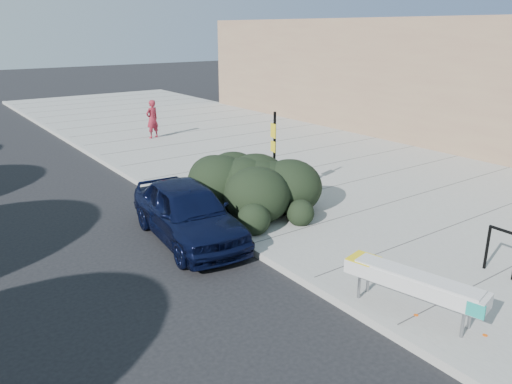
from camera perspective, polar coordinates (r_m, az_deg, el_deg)
ground at (r=9.85m, az=6.12°, el=-10.64°), size 120.00×120.00×0.00m
sidewalk_near at (r=16.78m, az=9.07°, el=1.90°), size 11.20×50.00×0.15m
curb_near at (r=13.58m, az=-8.03°, el=-1.96°), size 0.22×50.00×0.17m
bench at (r=8.81m, az=17.54°, el=-9.81°), size 1.01×2.45×0.72m
bike_rack at (r=10.77m, az=26.31°, el=-5.71°), size 0.07×0.64×0.94m
sign_post at (r=13.81m, az=2.06°, el=4.86°), size 0.12×0.28×2.44m
hedge at (r=13.58m, az=-1.49°, el=2.27°), size 2.46×4.62×1.70m
sedan_navy at (r=11.66m, az=-7.79°, el=-2.25°), size 2.02×4.19×1.38m
pedestrian at (r=22.27m, az=-11.77°, el=8.17°), size 0.68×0.53×1.65m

